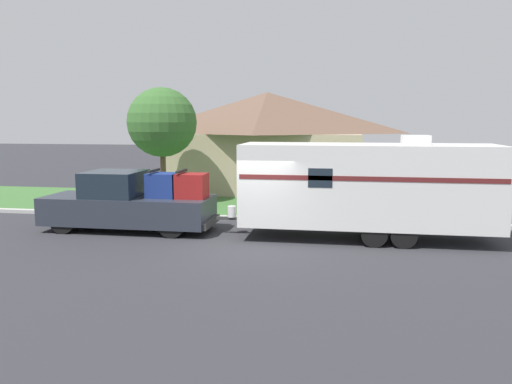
# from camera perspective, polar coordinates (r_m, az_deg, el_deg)

# --- Properties ---
(ground_plane) EXTENTS (120.00, 120.00, 0.00)m
(ground_plane) POSITION_cam_1_polar(r_m,az_deg,el_deg) (14.81, -0.62, -6.16)
(ground_plane) COLOR #2D2D33
(curb_strip) EXTENTS (80.00, 0.30, 0.14)m
(curb_strip) POSITION_cam_1_polar(r_m,az_deg,el_deg) (18.41, 1.44, -3.11)
(curb_strip) COLOR #ADADA8
(curb_strip) RESTS_ON ground_plane
(lawn_strip) EXTENTS (80.00, 7.00, 0.03)m
(lawn_strip) POSITION_cam_1_polar(r_m,az_deg,el_deg) (21.98, 2.79, -1.43)
(lawn_strip) COLOR #3D6B33
(lawn_strip) RESTS_ON ground_plane
(house_across_street) EXTENTS (10.42, 6.56, 5.15)m
(house_across_street) POSITION_cam_1_polar(r_m,az_deg,el_deg) (26.55, 1.28, 5.99)
(house_across_street) COLOR tan
(house_across_street) RESTS_ON ground_plane
(pickup_truck) EXTENTS (5.73, 2.03, 2.07)m
(pickup_truck) POSITION_cam_1_polar(r_m,az_deg,el_deg) (17.26, -14.15, -1.26)
(pickup_truck) COLOR black
(pickup_truck) RESTS_ON ground_plane
(travel_trailer) EXTENTS (8.62, 2.29, 3.23)m
(travel_trailer) POSITION_cam_1_polar(r_m,az_deg,el_deg) (15.73, 12.58, 0.77)
(travel_trailer) COLOR black
(travel_trailer) RESTS_ON ground_plane
(mailbox) EXTENTS (0.48, 0.20, 1.29)m
(mailbox) POSITION_cam_1_polar(r_m,az_deg,el_deg) (20.23, -12.05, 0.37)
(mailbox) COLOR brown
(mailbox) RESTS_ON ground_plane
(tree_in_yard) EXTENTS (3.02, 3.02, 5.11)m
(tree_in_yard) POSITION_cam_1_polar(r_m,az_deg,el_deg) (22.33, -10.69, 7.80)
(tree_in_yard) COLOR brown
(tree_in_yard) RESTS_ON ground_plane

